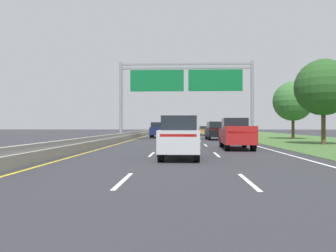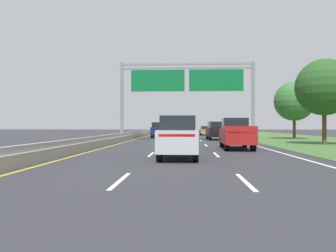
# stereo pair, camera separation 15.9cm
# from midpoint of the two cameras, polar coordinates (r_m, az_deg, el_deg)

# --- Properties ---
(ground_plane) EXTENTS (220.00, 220.00, 0.00)m
(ground_plane) POSITION_cam_midpoint_polar(r_m,az_deg,el_deg) (34.27, 2.55, -2.69)
(ground_plane) COLOR #2B2B30
(lane_striping) EXTENTS (11.96, 106.00, 0.01)m
(lane_striping) POSITION_cam_midpoint_polar(r_m,az_deg,el_deg) (33.81, 2.55, -2.72)
(lane_striping) COLOR white
(lane_striping) RESTS_ON ground
(grass_verge_right) EXTENTS (14.00, 110.00, 0.02)m
(grass_verge_right) POSITION_cam_midpoint_polar(r_m,az_deg,el_deg) (37.00, 24.72, -2.48)
(grass_verge_right) COLOR #3D602D
(grass_verge_right) RESTS_ON ground
(median_barrier_concrete) EXTENTS (0.60, 110.00, 0.85)m
(median_barrier_concrete) POSITION_cam_midpoint_polar(r_m,az_deg,el_deg) (34.88, -8.36, -2.06)
(median_barrier_concrete) COLOR #99968E
(median_barrier_concrete) RESTS_ON ground
(overhead_sign_gantry) EXTENTS (15.06, 0.42, 8.79)m
(overhead_sign_gantry) POSITION_cam_midpoint_polar(r_m,az_deg,el_deg) (37.08, 3.02, 7.24)
(overhead_sign_gantry) COLOR gray
(overhead_sign_gantry) RESTS_ON ground
(pickup_truck_red) EXTENTS (2.15, 5.46, 2.20)m
(pickup_truck_red) POSITION_cam_midpoint_polar(r_m,az_deg,el_deg) (23.75, 11.53, -1.32)
(pickup_truck_red) COLOR maroon
(pickup_truck_red) RESTS_ON ground
(car_navy_left_lane_suv) EXTENTS (1.96, 4.72, 2.11)m
(car_navy_left_lane_suv) POSITION_cam_midpoint_polar(r_m,az_deg,el_deg) (45.95, -1.87, -0.63)
(car_navy_left_lane_suv) COLOR #161E47
(car_navy_left_lane_suv) RESTS_ON ground
(car_silver_centre_lane_suv) EXTENTS (2.01, 4.74, 2.11)m
(car_silver_centre_lane_suv) POSITION_cam_midpoint_polar(r_m,az_deg,el_deg) (16.52, 1.79, -1.83)
(car_silver_centre_lane_suv) COLOR #B2B5BA
(car_silver_centre_lane_suv) RESTS_ON ground
(car_black_right_lane_suv) EXTENTS (2.04, 4.75, 2.11)m
(car_black_right_lane_suv) POSITION_cam_midpoint_polar(r_m,az_deg,el_deg) (38.70, 8.00, -0.75)
(car_black_right_lane_suv) COLOR black
(car_black_right_lane_suv) RESTS_ON ground
(car_gold_right_lane_sedan) EXTENTS (1.95, 4.45, 1.57)m
(car_gold_right_lane_sedan) POSITION_cam_midpoint_polar(r_m,az_deg,el_deg) (57.09, 6.21, -0.78)
(car_gold_right_lane_sedan) COLOR #A38438
(car_gold_right_lane_sedan) RESTS_ON ground
(roadside_tree_mid) EXTENTS (4.89, 4.89, 7.42)m
(roadside_tree_mid) POSITION_cam_midpoint_polar(r_m,az_deg,el_deg) (31.68, 25.20, 6.06)
(roadside_tree_mid) COLOR #4C3823
(roadside_tree_mid) RESTS_ON ground
(roadside_tree_far) EXTENTS (4.86, 4.86, 7.09)m
(roadside_tree_far) POSITION_cam_midpoint_polar(r_m,az_deg,el_deg) (43.37, 20.74, 4.03)
(roadside_tree_far) COLOR #4C3823
(roadside_tree_far) RESTS_ON ground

